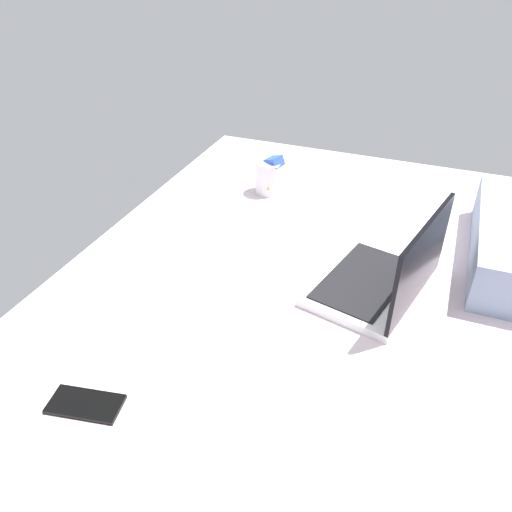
{
  "coord_description": "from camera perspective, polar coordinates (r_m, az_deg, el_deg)",
  "views": [
    {
      "loc": [
        97.73,
        17.86,
        95.79
      ],
      "look_at": [
        -1.52,
        -21.01,
        24.0
      ],
      "focal_mm": 35.69,
      "sensor_mm": 36.0,
      "label": 1
    }
  ],
  "objects": [
    {
      "name": "laptop",
      "position": [
        1.27,
        14.08,
        -2.44
      ],
      "size": [
        37.43,
        30.02,
        23.0
      ],
      "rotation": [
        0.0,
        0.0,
        -0.23
      ],
      "color": "silver",
      "rests_on": "bed_mattress"
    },
    {
      "name": "bed_mattress",
      "position": [
        1.32,
        8.36,
        -7.63
      ],
      "size": [
        180.0,
        140.0,
        18.0
      ],
      "primitive_type": "cube",
      "color": "silver",
      "rests_on": "ground"
    },
    {
      "name": "snack_cup",
      "position": [
        1.7,
        1.39,
        8.95
      ],
      "size": [
        9.13,
        10.55,
        13.53
      ],
      "color": "silver",
      "rests_on": "bed_mattress"
    },
    {
      "name": "cell_phone",
      "position": [
        1.06,
        -18.57,
        -15.46
      ],
      "size": [
        9.21,
        14.99,
        0.8
      ],
      "primitive_type": "cube",
      "rotation": [
        0.0,
        0.0,
        0.18
      ],
      "color": "black",
      "rests_on": "bed_mattress"
    }
  ]
}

